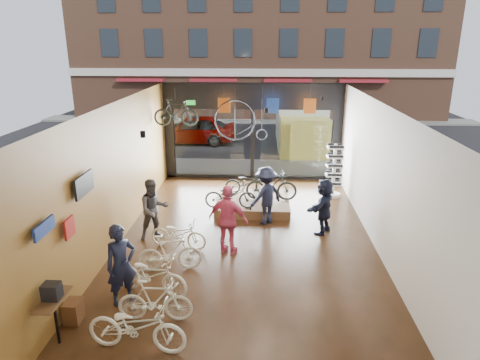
# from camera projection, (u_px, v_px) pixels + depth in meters

# --- Properties ---
(ground_plane) EXTENTS (7.00, 12.00, 0.04)m
(ground_plane) POSITION_uv_depth(u_px,v_px,m) (246.00, 244.00, 11.80)
(ground_plane) COLOR black
(ground_plane) RESTS_ON ground
(ceiling) EXTENTS (7.00, 12.00, 0.04)m
(ceiling) POSITION_uv_depth(u_px,v_px,m) (247.00, 105.00, 10.61)
(ceiling) COLOR black
(ceiling) RESTS_ON ground
(wall_left) EXTENTS (0.04, 12.00, 3.80)m
(wall_left) POSITION_uv_depth(u_px,v_px,m) (115.00, 176.00, 11.39)
(wall_left) COLOR brown
(wall_left) RESTS_ON ground
(wall_right) EXTENTS (0.04, 12.00, 3.80)m
(wall_right) POSITION_uv_depth(u_px,v_px,m) (382.00, 180.00, 11.02)
(wall_right) COLOR beige
(wall_right) RESTS_ON ground
(wall_back) EXTENTS (7.00, 0.04, 3.80)m
(wall_back) POSITION_uv_depth(u_px,v_px,m) (227.00, 321.00, 5.49)
(wall_back) COLOR beige
(wall_back) RESTS_ON ground
(storefront) EXTENTS (7.00, 0.26, 3.80)m
(storefront) POSITION_uv_depth(u_px,v_px,m) (252.00, 132.00, 16.90)
(storefront) COLOR black
(storefront) RESTS_ON ground
(exit_sign) EXTENTS (0.35, 0.06, 0.18)m
(exit_sign) POSITION_uv_depth(u_px,v_px,m) (191.00, 103.00, 16.56)
(exit_sign) COLOR #198C26
(exit_sign) RESTS_ON storefront
(street_road) EXTENTS (30.00, 18.00, 0.02)m
(street_road) POSITION_uv_depth(u_px,v_px,m) (256.00, 133.00, 26.04)
(street_road) COLOR black
(street_road) RESTS_ON ground
(sidewalk_near) EXTENTS (30.00, 2.40, 0.12)m
(sidewalk_near) POSITION_uv_depth(u_px,v_px,m) (253.00, 168.00, 18.61)
(sidewalk_near) COLOR slate
(sidewalk_near) RESTS_ON ground
(sidewalk_far) EXTENTS (30.00, 2.00, 0.12)m
(sidewalk_far) POSITION_uv_depth(u_px,v_px,m) (257.00, 120.00, 29.82)
(sidewalk_far) COLOR slate
(sidewalk_far) RESTS_ON ground
(opposite_building) EXTENTS (26.00, 5.00, 14.00)m
(opposite_building) POSITION_uv_depth(u_px,v_px,m) (259.00, 16.00, 30.04)
(opposite_building) COLOR brown
(opposite_building) RESTS_ON ground
(street_car) EXTENTS (4.56, 1.83, 1.55)m
(street_car) POSITION_uv_depth(u_px,v_px,m) (193.00, 129.00, 23.13)
(street_car) COLOR gray
(street_car) RESTS_ON street_road
(box_truck) EXTENTS (2.37, 7.10, 2.80)m
(box_truck) POSITION_uv_depth(u_px,v_px,m) (301.00, 122.00, 21.68)
(box_truck) COLOR silver
(box_truck) RESTS_ON street_road
(floor_bike_0) EXTENTS (1.89, 0.83, 0.97)m
(floor_bike_0) POSITION_uv_depth(u_px,v_px,m) (137.00, 326.00, 7.61)
(floor_bike_0) COLOR silver
(floor_bike_0) RESTS_ON ground_plane
(floor_bike_1) EXTENTS (1.51, 0.46, 0.90)m
(floor_bike_1) POSITION_uv_depth(u_px,v_px,m) (155.00, 301.00, 8.42)
(floor_bike_1) COLOR silver
(floor_bike_1) RESTS_ON ground_plane
(floor_bike_2) EXTENTS (1.87, 1.10, 0.93)m
(floor_bike_2) POSITION_uv_depth(u_px,v_px,m) (151.00, 274.00, 9.34)
(floor_bike_2) COLOR silver
(floor_bike_2) RESTS_ON ground_plane
(floor_bike_3) EXTENTS (1.61, 0.71, 0.94)m
(floor_bike_3) POSITION_uv_depth(u_px,v_px,m) (170.00, 253.00, 10.29)
(floor_bike_3) COLOR silver
(floor_bike_3) RESTS_ON ground_plane
(floor_bike_4) EXTENTS (1.64, 0.82, 0.82)m
(floor_bike_4) POSITION_uv_depth(u_px,v_px,m) (178.00, 234.00, 11.43)
(floor_bike_4) COLOR silver
(floor_bike_4) RESTS_ON ground_plane
(display_platform) EXTENTS (2.40, 1.80, 0.30)m
(display_platform) POSITION_uv_depth(u_px,v_px,m) (253.00, 205.00, 14.13)
(display_platform) COLOR brown
(display_platform) RESTS_ON ground_plane
(display_bike_left) EXTENTS (1.63, 0.60, 0.85)m
(display_bike_left) POSITION_uv_depth(u_px,v_px,m) (231.00, 195.00, 13.38)
(display_bike_left) COLOR black
(display_bike_left) RESTS_ON display_platform
(display_bike_mid) EXTENTS (1.71, 0.56, 1.01)m
(display_bike_mid) POSITION_uv_depth(u_px,v_px,m) (271.00, 185.00, 14.04)
(display_bike_mid) COLOR black
(display_bike_mid) RESTS_ON display_platform
(display_bike_right) EXTENTS (1.66, 0.81, 0.84)m
(display_bike_right) POSITION_uv_depth(u_px,v_px,m) (248.00, 182.00, 14.63)
(display_bike_right) COLOR black
(display_bike_right) RESTS_ON display_platform
(customer_0) EXTENTS (0.77, 0.75, 1.79)m
(customer_0) POSITION_uv_depth(u_px,v_px,m) (121.00, 265.00, 8.88)
(customer_0) COLOR #161C33
(customer_0) RESTS_ON ground_plane
(customer_1) EXTENTS (1.07, 1.01, 1.74)m
(customer_1) POSITION_uv_depth(u_px,v_px,m) (154.00, 209.00, 11.87)
(customer_1) COLOR #3F3F44
(customer_1) RESTS_ON ground_plane
(customer_2) EXTENTS (1.18, 0.80, 1.87)m
(customer_2) POSITION_uv_depth(u_px,v_px,m) (228.00, 220.00, 11.00)
(customer_2) COLOR #CC4C72
(customer_2) RESTS_ON ground_plane
(customer_3) EXTENTS (1.31, 1.25, 1.78)m
(customer_3) POSITION_uv_depth(u_px,v_px,m) (266.00, 196.00, 12.86)
(customer_3) COLOR #161C33
(customer_3) RESTS_ON ground_plane
(customer_5) EXTENTS (1.15, 1.56, 1.63)m
(customer_5) POSITION_uv_depth(u_px,v_px,m) (324.00, 206.00, 12.25)
(customer_5) COLOR #161C33
(customer_5) RESTS_ON ground_plane
(sunglasses_rack) EXTENTS (0.61, 0.52, 1.93)m
(sunglasses_rack) POSITION_uv_depth(u_px,v_px,m) (334.00, 171.00, 15.11)
(sunglasses_rack) COLOR white
(sunglasses_rack) RESTS_ON ground_plane
(wall_merch) EXTENTS (0.40, 2.40, 2.60)m
(wall_merch) POSITION_uv_depth(u_px,v_px,m) (64.00, 260.00, 8.25)
(wall_merch) COLOR navy
(wall_merch) RESTS_ON wall_left
(penny_farthing) EXTENTS (1.88, 0.06, 1.51)m
(penny_farthing) POSITION_uv_depth(u_px,v_px,m) (243.00, 122.00, 15.70)
(penny_farthing) COLOR black
(penny_farthing) RESTS_ON ceiling
(hung_bike) EXTENTS (1.59, 0.47, 0.95)m
(hung_bike) POSITION_uv_depth(u_px,v_px,m) (176.00, 113.00, 15.02)
(hung_bike) COLOR black
(hung_bike) RESTS_ON ceiling
(jersey_left) EXTENTS (0.45, 0.03, 0.55)m
(jersey_left) POSITION_uv_depth(u_px,v_px,m) (224.00, 105.00, 15.84)
(jersey_left) COLOR #CC5919
(jersey_left) RESTS_ON ceiling
(jersey_mid) EXTENTS (0.45, 0.03, 0.55)m
(jersey_mid) POSITION_uv_depth(u_px,v_px,m) (273.00, 106.00, 15.75)
(jersey_mid) COLOR #1E3F99
(jersey_mid) RESTS_ON ceiling
(jersey_right) EXTENTS (0.45, 0.03, 0.55)m
(jersey_right) POSITION_uv_depth(u_px,v_px,m) (310.00, 106.00, 15.68)
(jersey_right) COLOR #CC5919
(jersey_right) RESTS_ON ceiling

